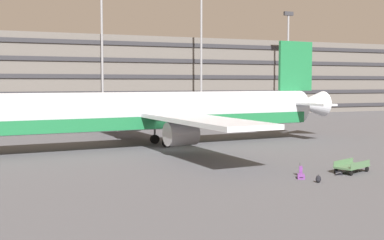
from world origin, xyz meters
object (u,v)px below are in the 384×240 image
at_px(suitcase_silver, 301,171).
at_px(backpack_red, 318,179).
at_px(airliner, 151,113).
at_px(suitcase_scuffed, 301,176).
at_px(baggage_cart, 352,166).
at_px(suitcase_small, 339,172).

relative_size(suitcase_silver, backpack_red, 1.72).
xyz_separation_m(suitcase_silver, backpack_red, (-0.19, -2.15, -0.14)).
distance_m(airliner, suitcase_scuffed, 19.37).
bearing_deg(baggage_cart, suitcase_small, -174.03).
xyz_separation_m(airliner, suitcase_small, (7.51, -18.25, -3.10)).
distance_m(suitcase_small, suitcase_silver, 2.79).
relative_size(airliner, baggage_cart, 12.72).
bearing_deg(suitcase_scuffed, airliner, 103.06).
xyz_separation_m(suitcase_scuffed, baggage_cart, (4.36, 0.50, 0.29)).
xyz_separation_m(suitcase_silver, baggage_cart, (3.93, -0.18, 0.07)).
bearing_deg(baggage_cart, backpack_red, -154.47).
bearing_deg(backpack_red, suitcase_silver, 84.90).
xyz_separation_m(suitcase_small, suitcase_silver, (-2.76, 0.31, 0.25)).
distance_m(airliner, baggage_cart, 20.29).
xyz_separation_m(suitcase_scuffed, suitcase_silver, (0.43, 0.68, 0.21)).
height_order(airliner, suitcase_scuffed, airliner).
bearing_deg(suitcase_small, airliner, 112.37).
distance_m(airliner, suitcase_small, 19.98).
height_order(suitcase_silver, backpack_red, suitcase_silver).
distance_m(suitcase_silver, baggage_cart, 3.93).
bearing_deg(baggage_cart, suitcase_silver, 177.34).
bearing_deg(suitcase_scuffed, backpack_red, -80.75).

